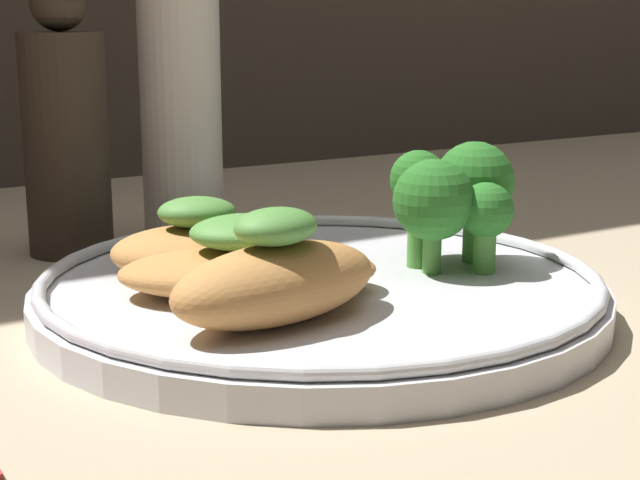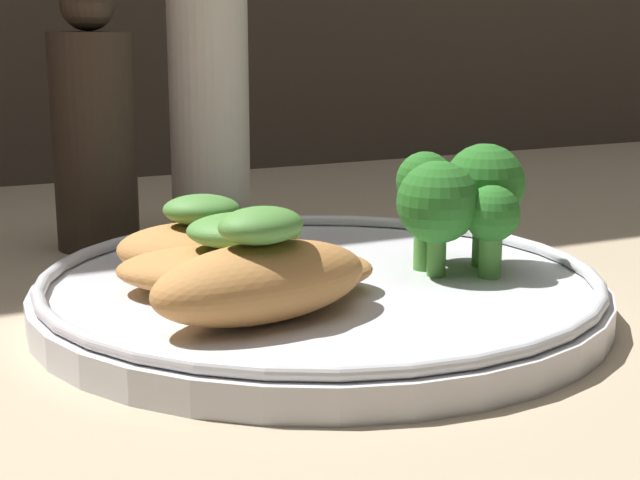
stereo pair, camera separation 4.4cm
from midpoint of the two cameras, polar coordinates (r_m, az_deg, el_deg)
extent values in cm
cube|color=tan|center=(45.50, 2.81, -4.82)|extent=(180.00, 180.00, 1.00)
cylinder|color=silver|center=(45.15, 2.82, -3.37)|extent=(26.21, 26.21, 1.40)
torus|color=silver|center=(44.88, 2.84, -2.15)|extent=(25.61, 25.61, 0.60)
ellipsoid|color=#BC7F42|center=(38.98, -0.16, -2.51)|extent=(10.29, 6.16, 3.18)
ellipsoid|color=#518E3D|center=(38.42, -0.16, 0.82)|extent=(4.02, 3.44, 1.46)
ellipsoid|color=#BC7F42|center=(43.20, -1.51, -1.74)|extent=(12.81, 10.13, 2.05)
ellipsoid|color=#518E3D|center=(42.78, -1.52, 0.55)|extent=(6.28, 5.77, 1.49)
ellipsoid|color=#BC7F42|center=(46.44, -4.14, -0.53)|extent=(9.91, 8.89, 2.35)
ellipsoid|color=#518E3D|center=(46.04, -4.17, 1.75)|extent=(4.53, 4.17, 1.42)
cylinder|color=#4C8E38|center=(48.67, 12.03, 0.03)|extent=(0.98, 0.98, 2.68)
sphere|color=#286B23|center=(48.14, 12.18, 3.18)|extent=(3.92, 3.92, 3.92)
cylinder|color=#4C8E38|center=(49.09, 9.35, 0.25)|extent=(0.98, 0.98, 2.66)
sphere|color=#286B23|center=(48.64, 9.45, 2.90)|extent=(2.79, 2.79, 2.79)
cylinder|color=#4C8E38|center=(47.25, 8.82, 0.22)|extent=(0.97, 0.97, 3.37)
sphere|color=#286B23|center=(46.74, 8.93, 3.39)|extent=(2.77, 2.77, 2.77)
cylinder|color=#4C8E38|center=(46.41, 9.53, -0.80)|extent=(0.90, 0.90, 2.18)
sphere|color=#286B23|center=(45.89, 9.65, 2.16)|extent=(3.86, 3.86, 3.86)
cylinder|color=#4C8E38|center=(46.65, 12.59, -0.90)|extent=(1.06, 1.06, 2.12)
sphere|color=#286B23|center=(46.23, 12.71, 1.49)|extent=(2.63, 2.63, 2.63)
cylinder|color=white|center=(59.72, -4.32, 6.94)|extent=(4.81, 4.81, 14.31)
cylinder|color=#382D23|center=(57.69, -10.86, 5.62)|extent=(4.75, 4.75, 12.48)
sphere|color=#382D23|center=(57.24, -11.20, 13.37)|extent=(3.09, 3.09, 3.09)
camera|label=1|loc=(0.02, -87.14, 0.66)|focal=55.00mm
camera|label=2|loc=(0.02, 92.86, -0.66)|focal=55.00mm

